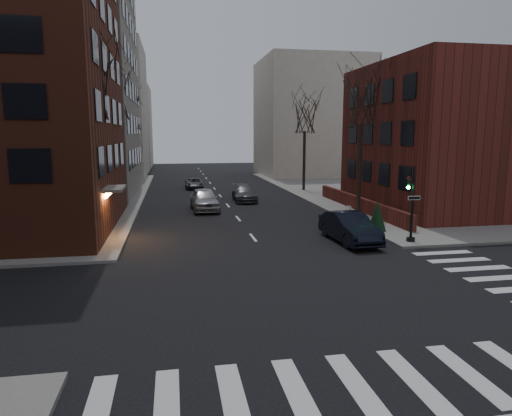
{
  "coord_description": "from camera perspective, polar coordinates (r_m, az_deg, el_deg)",
  "views": [
    {
      "loc": [
        -4.38,
        -12.83,
        5.79
      ],
      "look_at": [
        -0.17,
        10.16,
        2.0
      ],
      "focal_mm": 32.0,
      "sensor_mm": 36.0,
      "label": 1
    }
  ],
  "objects": [
    {
      "name": "building_left_tan",
      "position": [
        49.19,
        -26.44,
        17.89
      ],
      "size": [
        18.0,
        18.0,
        28.0
      ],
      "primitive_type": "cube",
      "color": "gray",
      "rests_on": "ground"
    },
    {
      "name": "low_wall_right",
      "position": [
        35.03,
        12.74,
        0.54
      ],
      "size": [
        0.35,
        16.0,
        1.0
      ],
      "primitive_type": "cube",
      "color": "maroon",
      "rests_on": "sidewalk_far_right"
    },
    {
      "name": "tree_right_b",
      "position": [
        46.76,
        6.13,
        11.36
      ],
      "size": [
        3.74,
        3.74,
        9.18
      ],
      "color": "#2D231C",
      "rests_on": "sidewalk_far_right"
    },
    {
      "name": "tree_left_b",
      "position": [
        39.21,
        -17.29,
        13.37
      ],
      "size": [
        4.4,
        4.4,
        10.8
      ],
      "color": "#2D231C",
      "rests_on": "sidewalk_far_left"
    },
    {
      "name": "evergreen_shrub",
      "position": [
        27.73,
        14.91,
        -0.93
      ],
      "size": [
        1.39,
        1.39,
        1.82
      ],
      "primitive_type": "cone",
      "rotation": [
        0.0,
        0.0,
        0.33
      ],
      "color": "#183316",
      "rests_on": "sidewalk_far_right"
    },
    {
      "name": "tree_right_a",
      "position": [
        33.6,
        13.08,
        12.8
      ],
      "size": [
        3.96,
        3.96,
        9.72
      ],
      "color": "#2D231C",
      "rests_on": "sidewalk_far_right"
    },
    {
      "name": "tree_left_c",
      "position": [
        53.06,
        -15.44,
        11.3
      ],
      "size": [
        3.96,
        3.96,
        9.72
      ],
      "color": "#2D231C",
      "rests_on": "sidewalk_far_left"
    },
    {
      "name": "ground",
      "position": [
        14.74,
        8.03,
        -14.01
      ],
      "size": [
        160.0,
        160.0,
        0.0
      ],
      "primitive_type": "plane",
      "color": "black",
      "rests_on": "ground"
    },
    {
      "name": "car_lane_silver",
      "position": [
        35.21,
        -6.47,
        1.08
      ],
      "size": [
        2.19,
        5.04,
        1.69
      ],
      "primitive_type": "imported",
      "rotation": [
        0.0,
        0.0,
        0.04
      ],
      "color": "#A7A8AD",
      "rests_on": "ground"
    },
    {
      "name": "building_distant_ra",
      "position": [
        65.79,
        6.9,
        11.07
      ],
      "size": [
        14.0,
        14.0,
        16.0
      ],
      "primitive_type": "cube",
      "color": "beige",
      "rests_on": "ground"
    },
    {
      "name": "sidewalk_far_right",
      "position": [
        54.6,
        27.42,
        2.17
      ],
      "size": [
        44.0,
        44.0,
        0.15
      ],
      "primitive_type": "cube",
      "color": "gray",
      "rests_on": "ground"
    },
    {
      "name": "car_lane_gray",
      "position": [
        39.91,
        -1.45,
        1.86
      ],
      "size": [
        2.07,
        4.78,
        1.37
      ],
      "primitive_type": "imported",
      "rotation": [
        0.0,
        0.0,
        -0.03
      ],
      "color": "#45454A",
      "rests_on": "ground"
    },
    {
      "name": "streetlamp_near",
      "position": [
        35.08,
        -16.72,
        6.29
      ],
      "size": [
        0.36,
        0.36,
        6.28
      ],
      "color": "black",
      "rests_on": "sidewalk_far_left"
    },
    {
      "name": "building_right_brick",
      "position": [
        38.07,
        23.13,
        8.04
      ],
      "size": [
        12.0,
        14.0,
        11.0
      ],
      "primitive_type": "cube",
      "color": "maroon",
      "rests_on": "ground"
    },
    {
      "name": "building_distant_lb",
      "position": [
        85.28,
        -16.41,
        9.65
      ],
      "size": [
        10.0,
        12.0,
        14.0
      ],
      "primitive_type": "cube",
      "color": "beige",
      "rests_on": "ground"
    },
    {
      "name": "sandwich_board",
      "position": [
        31.55,
        11.51,
        -0.5
      ],
      "size": [
        0.41,
        0.55,
        0.84
      ],
      "primitive_type": "cube",
      "rotation": [
        0.0,
        0.0,
        -0.08
      ],
      "color": "white",
      "rests_on": "sidewalk_far_right"
    },
    {
      "name": "parked_sedan",
      "position": [
        25.16,
        11.6,
        -2.4
      ],
      "size": [
        1.99,
        5.0,
        1.62
      ],
      "primitive_type": "imported",
      "rotation": [
        0.0,
        0.0,
        0.06
      ],
      "color": "black",
      "rests_on": "ground"
    },
    {
      "name": "car_lane_far",
      "position": [
        49.53,
        -7.74,
        3.07
      ],
      "size": [
        1.9,
        4.07,
        1.13
      ],
      "primitive_type": "imported",
      "rotation": [
        0.0,
        0.0,
        -0.01
      ],
      "color": "#46464B",
      "rests_on": "ground"
    },
    {
      "name": "building_distant_la",
      "position": [
        68.73,
        -19.65,
        11.36
      ],
      "size": [
        14.0,
        16.0,
        18.0
      ],
      "primitive_type": "cube",
      "color": "beige",
      "rests_on": "ground"
    },
    {
      "name": "tree_left_a",
      "position": [
        27.33,
        -20.28,
        14.29
      ],
      "size": [
        4.18,
        4.18,
        10.26
      ],
      "color": "#2D231C",
      "rests_on": "sidewalk_far_left"
    },
    {
      "name": "traffic_signal",
      "position": [
        25.36,
        18.83,
        -0.09
      ],
      "size": [
        0.76,
        0.44,
        4.0
      ],
      "color": "black",
      "rests_on": "sidewalk_far_right"
    },
    {
      "name": "streetlamp_far",
      "position": [
        54.99,
        -14.47,
        7.3
      ],
      "size": [
        0.36,
        0.36,
        6.28
      ],
      "color": "black",
      "rests_on": "sidewalk_far_left"
    }
  ]
}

